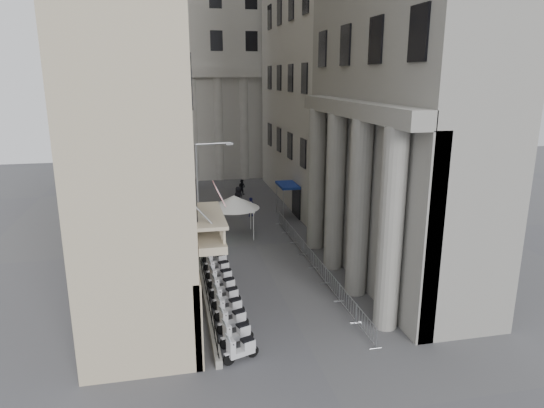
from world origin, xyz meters
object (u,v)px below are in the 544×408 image
Objects in this scene: pedestrian_b at (242,187)px; pedestrian_a at (251,207)px; security_tent at (232,202)px; info_kiosk at (198,237)px; street_lamp at (202,191)px; scooter_0 at (241,361)px.

pedestrian_a is at bearing 131.42° from pedestrian_b.
security_tent is 2.05× the size of info_kiosk.
security_tent is at bearing 52.35° from street_lamp.
scooter_0 is 0.38× the size of security_tent.
security_tent reaches higher than scooter_0.
security_tent is 2.29× the size of pedestrian_a.
pedestrian_a is (5.15, 7.74, -0.11)m from info_kiosk.
pedestrian_a is (4.22, 22.33, 0.87)m from scooter_0.
pedestrian_b is at bearing 77.05° from info_kiosk.
street_lamp is (-0.63, 13.06, 4.71)m from scooter_0.
pedestrian_b is (5.64, 16.17, -0.18)m from info_kiosk.
street_lamp is at bearing -17.02° from scooter_0.
street_lamp reaches higher than security_tent.
pedestrian_b is (5.35, 17.70, -3.90)m from street_lamp.
pedestrian_b reaches higher than scooter_0.
security_tent is at bearing 51.52° from info_kiosk.
pedestrian_b is (4.72, 30.77, 0.81)m from scooter_0.
pedestrian_a reaches higher than scooter_0.
info_kiosk is 17.13m from pedestrian_b.
street_lamp is 11.15m from pedestrian_a.
pedestrian_a is at bearing 62.66° from info_kiosk.
info_kiosk is at bearing 115.55° from pedestrian_b.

